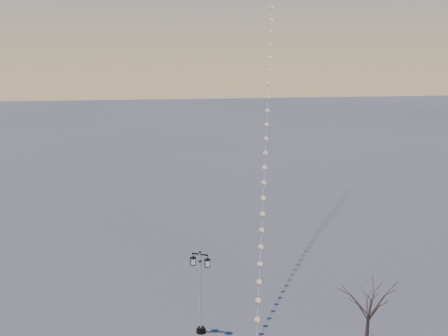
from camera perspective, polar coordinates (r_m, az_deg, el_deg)
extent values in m
cylinder|color=black|center=(31.75, -2.78, -18.97)|extent=(0.61, 0.61, 0.18)
cylinder|color=black|center=(31.66, -2.79, -18.72)|extent=(0.44, 0.44, 0.15)
cylinder|color=silver|center=(30.31, -2.85, -14.50)|extent=(0.14, 0.14, 5.16)
cylinder|color=black|center=(29.42, -2.89, -11.12)|extent=(0.22, 0.22, 0.07)
cube|color=black|center=(29.23, -2.91, -10.34)|extent=(0.98, 0.49, 0.07)
sphere|color=black|center=(29.18, -2.91, -10.10)|extent=(0.15, 0.15, 0.15)
pyramid|color=black|center=(29.44, -3.76, -10.51)|extent=(0.48, 0.48, 0.15)
cube|color=beige|center=(29.59, -3.75, -11.11)|extent=(0.29, 0.29, 0.37)
cube|color=black|center=(29.68, -3.74, -11.48)|extent=(0.33, 0.33, 0.04)
pyramid|color=black|center=(29.16, -2.03, -10.75)|extent=(0.48, 0.48, 0.15)
cube|color=beige|center=(29.31, -2.03, -11.35)|extent=(0.29, 0.29, 0.37)
cube|color=black|center=(29.40, -2.02, -11.72)|extent=(0.33, 0.33, 0.04)
cone|color=#3F2F29|center=(30.58, 16.82, -18.50)|extent=(0.29, 0.29, 2.47)
cone|color=orange|center=(42.85, 5.66, 17.49)|extent=(0.09, 0.09, 0.31)
cylinder|color=white|center=(30.51, 3.92, -19.22)|extent=(0.02, 0.02, 0.89)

